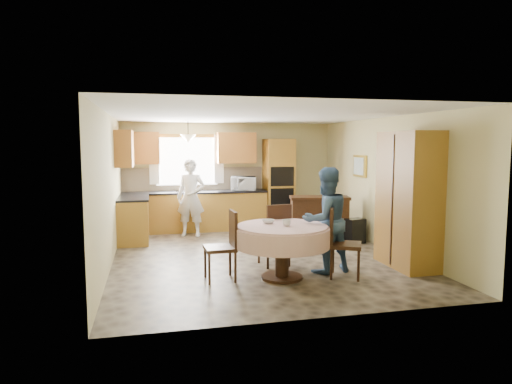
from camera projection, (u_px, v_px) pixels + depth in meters
The scene contains 36 objects.
floor at pixel (258, 256), 8.16m from camera, with size 5.00×6.00×0.01m, color #695C49.
ceiling at pixel (258, 115), 7.89m from camera, with size 5.00×6.00×0.01m, color white.
wall_back at pixel (229, 175), 10.93m from camera, with size 5.00×0.02×2.50m, color tan.
wall_front at pixel (319, 211), 5.12m from camera, with size 5.00×0.02×2.50m, color tan.
wall_left at pixel (109, 190), 7.46m from camera, with size 0.02×6.00×2.50m, color tan.
wall_right at pixel (387, 184), 8.59m from camera, with size 0.02×6.00×2.50m, color tan.
window at pixel (187, 161), 10.65m from camera, with size 1.40×0.03×1.10m, color white.
curtain_left at pixel (154, 159), 10.43m from camera, with size 0.22×0.02×1.15m, color white.
curtain_right at pixel (219, 159), 10.77m from camera, with size 0.22×0.02×1.15m, color white.
base_cab_back at pixel (195, 212), 10.53m from camera, with size 3.30×0.60×0.88m, color #B88731.
counter_back at pixel (195, 192), 10.49m from camera, with size 3.30×0.64×0.04m, color black.
base_cab_left at pixel (133, 220), 9.36m from camera, with size 0.60×1.20×0.88m, color #B88731.
counter_left at pixel (133, 198), 9.31m from camera, with size 0.64×1.20×0.04m, color black.
backsplash at pixel (194, 179), 10.74m from camera, with size 3.30×0.02×0.55m, color beige.
wall_cab_left at pixel (140, 148), 10.24m from camera, with size 0.85×0.33×0.72m, color #C37030.
wall_cab_right at pixel (236, 148), 10.74m from camera, with size 0.90×0.33×0.72m, color #C37030.
wall_cab_side at pixel (124, 149), 9.17m from camera, with size 0.33×1.20×0.72m, color #C37030.
oven_tower at pixel (279, 183), 10.91m from camera, with size 0.66×0.62×2.12m, color #B88731.
oven_upper at pixel (282, 176), 10.59m from camera, with size 0.56×0.01×0.45m, color black.
oven_lower at pixel (282, 198), 10.64m from camera, with size 0.56×0.01×0.45m, color black.
pendant at pixel (188, 139), 10.13m from camera, with size 0.36×0.36×0.18m, color beige.
sideboard at pixel (319, 220), 9.47m from camera, with size 1.21×0.50×0.87m, color #371D0F.
space_heater at pixel (355, 231), 9.22m from camera, with size 0.36×0.26×0.50m, color black.
cupboard at pixel (408, 200), 7.37m from camera, with size 0.58×1.15×2.20m, color #B88731.
dining_table at pixel (282, 237), 6.75m from camera, with size 1.40×1.40×0.80m.
chair_left at pixel (226, 242), 6.70m from camera, with size 0.46×0.46×1.02m.
chair_back at pixel (276, 232), 7.45m from camera, with size 0.51×0.51×1.03m.
chair_right at pixel (340, 239), 6.85m from camera, with size 0.61×0.61×1.05m.
framed_picture at pixel (360, 166), 9.60m from camera, with size 0.06×0.55×0.46m.
microwave at pixel (243, 183), 10.67m from camera, with size 0.58×0.40×0.32m, color silver.
person_sink at pixel (191, 198), 9.90m from camera, with size 0.61×0.40×1.68m, color silver.
person_dining at pixel (326, 220), 7.08m from camera, with size 0.80×0.62×1.65m, color #355274.
bowl_sideboard at pixel (309, 198), 9.37m from camera, with size 0.23×0.23×0.06m, color #B2B2B2.
bottle_sideboard at pixel (333, 191), 9.47m from camera, with size 0.13×0.13×0.33m, color silver.
cup_table at pixel (287, 223), 6.68m from camera, with size 0.13×0.13×0.10m, color #B2B2B2.
bowl_table at pixel (268, 222), 6.90m from camera, with size 0.19×0.19×0.06m, color #B2B2B2.
Camera 1 is at (-1.84, -7.78, 2.00)m, focal length 32.00 mm.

